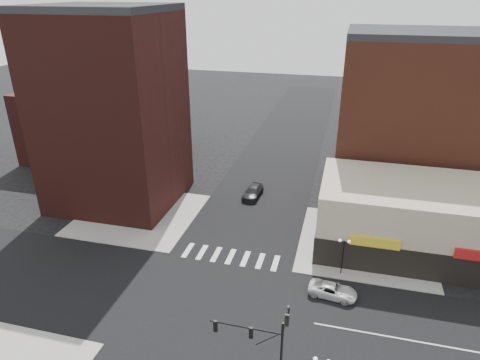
% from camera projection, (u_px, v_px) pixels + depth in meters
% --- Properties ---
extents(ground, '(240.00, 240.00, 0.00)m').
position_uv_depth(ground, '(209.00, 305.00, 40.72)').
color(ground, black).
rests_on(ground, ground).
extents(road_ew, '(200.00, 14.00, 0.02)m').
position_uv_depth(road_ew, '(209.00, 305.00, 40.71)').
color(road_ew, black).
rests_on(road_ew, ground).
extents(road_ns, '(14.00, 200.00, 0.02)m').
position_uv_depth(road_ns, '(209.00, 305.00, 40.71)').
color(road_ns, black).
rests_on(road_ns, ground).
extents(sidewalk_nw, '(15.00, 15.00, 0.12)m').
position_uv_depth(sidewalk_nw, '(139.00, 214.00, 56.78)').
color(sidewalk_nw, gray).
rests_on(sidewalk_nw, ground).
extents(sidewalk_ne, '(15.00, 15.00, 0.12)m').
position_uv_depth(sidewalk_ne, '(365.00, 244.00, 50.19)').
color(sidewalk_ne, gray).
rests_on(sidewalk_ne, ground).
extents(building_nw, '(16.00, 15.00, 25.00)m').
position_uv_depth(building_nw, '(113.00, 113.00, 56.21)').
color(building_nw, '#3D1713').
rests_on(building_nw, ground).
extents(building_nw_low, '(20.00, 18.00, 12.00)m').
position_uv_depth(building_nw_low, '(96.00, 121.00, 75.52)').
color(building_nw_low, '#3D1713').
rests_on(building_nw_low, ground).
extents(building_ne_midrise, '(18.00, 15.00, 22.00)m').
position_uv_depth(building_ne_midrise, '(408.00, 122.00, 57.91)').
color(building_ne_midrise, brown).
rests_on(building_ne_midrise, ground).
extents(building_ne_row, '(24.20, 12.20, 8.00)m').
position_uv_depth(building_ne_row, '(428.00, 225.00, 47.82)').
color(building_ne_row, '#B7AB91').
rests_on(building_ne_row, ground).
extents(traffic_signal, '(5.59, 3.09, 7.77)m').
position_uv_depth(traffic_signal, '(269.00, 339.00, 30.12)').
color(traffic_signal, black).
rests_on(traffic_signal, ground).
extents(street_lamp_ne, '(1.22, 0.32, 4.16)m').
position_uv_depth(street_lamp_ne, '(344.00, 248.00, 43.69)').
color(street_lamp_ne, black).
rests_on(street_lamp_ne, sidewalk_ne).
extents(white_suv, '(4.91, 2.73, 1.30)m').
position_uv_depth(white_suv, '(333.00, 290.00, 41.63)').
color(white_suv, silver).
rests_on(white_suv, ground).
extents(dark_sedan_north, '(2.52, 5.44, 1.54)m').
position_uv_depth(dark_sedan_north, '(253.00, 192.00, 61.45)').
color(dark_sedan_north, black).
rests_on(dark_sedan_north, ground).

